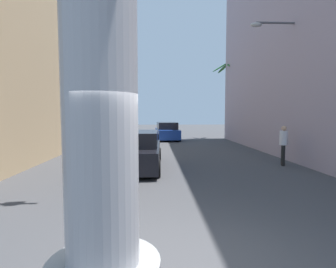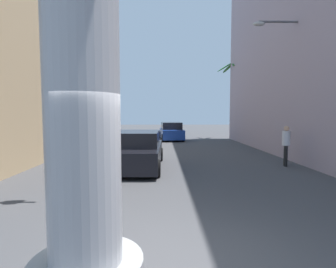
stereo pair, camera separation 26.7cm
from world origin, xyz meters
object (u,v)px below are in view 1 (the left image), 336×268
(car_lead, at_px, (136,151))
(palm_tree_far_right, at_px, (231,88))
(car_far, at_px, (167,131))
(street_lamp, at_px, (288,77))
(palm_tree_far_left, at_px, (73,77))
(pedestrian_mid_right, at_px, (283,142))

(car_lead, height_order, palm_tree_far_right, palm_tree_far_right)
(car_lead, xyz_separation_m, car_far, (1.86, 12.28, -0.00))
(street_lamp, relative_size, palm_tree_far_right, 0.94)
(car_lead, distance_m, car_far, 12.42)
(street_lamp, height_order, palm_tree_far_left, palm_tree_far_left)
(palm_tree_far_left, bearing_deg, street_lamp, -34.43)
(street_lamp, xyz_separation_m, palm_tree_far_right, (0.72, 12.01, 0.68))
(car_far, relative_size, palm_tree_far_left, 0.54)
(palm_tree_far_right, height_order, palm_tree_far_left, palm_tree_far_left)
(palm_tree_far_left, distance_m, pedestrian_mid_right, 16.02)
(palm_tree_far_right, height_order, pedestrian_mid_right, palm_tree_far_right)
(car_lead, distance_m, palm_tree_far_left, 12.18)
(palm_tree_far_right, xyz_separation_m, pedestrian_mid_right, (-1.36, -13.03, -3.70))
(car_lead, xyz_separation_m, palm_tree_far_left, (-5.55, 9.90, 4.43))
(car_lead, xyz_separation_m, pedestrian_mid_right, (6.49, 0.19, 0.30))
(street_lamp, height_order, pedestrian_mid_right, street_lamp)
(street_lamp, bearing_deg, car_lead, -170.47)
(street_lamp, bearing_deg, palm_tree_far_right, 86.59)
(pedestrian_mid_right, bearing_deg, palm_tree_far_right, 84.03)
(pedestrian_mid_right, bearing_deg, street_lamp, 57.43)
(car_far, xyz_separation_m, palm_tree_far_left, (-7.42, -2.38, 4.43))
(car_lead, xyz_separation_m, palm_tree_far_right, (7.86, 13.21, 4.01))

